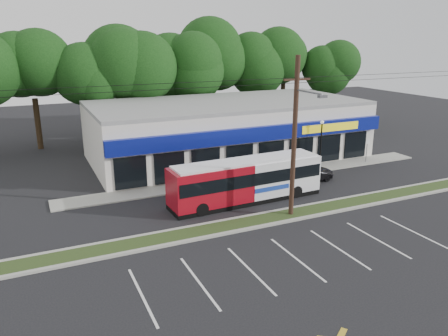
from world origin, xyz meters
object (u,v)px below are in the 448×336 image
at_px(car_dark, 306,172).
at_px(pedestrian_a, 257,179).
at_px(utility_pole, 293,133).
at_px(lamp_post, 321,139).
at_px(pedestrian_b, 304,167).
at_px(sign_post, 367,146).
at_px(metrobus, 247,179).

bearing_deg(car_dark, pedestrian_a, 87.18).
distance_m(utility_pole, lamp_post, 11.67).
bearing_deg(utility_pole, pedestrian_b, 49.25).
xyz_separation_m(lamp_post, sign_post, (5.00, -0.23, -1.12)).
bearing_deg(lamp_post, metrobus, -155.41).
distance_m(utility_pole, sign_post, 15.71).
bearing_deg(sign_post, metrobus, -164.20).
relative_size(utility_pole, car_dark, 10.89).
distance_m(metrobus, car_dark, 6.52).
height_order(sign_post, pedestrian_b, sign_post).
height_order(metrobus, pedestrian_a, metrobus).
xyz_separation_m(metrobus, pedestrian_a, (1.64, 1.50, -0.63)).
height_order(lamp_post, pedestrian_a, lamp_post).
bearing_deg(pedestrian_a, pedestrian_b, -163.03).
height_order(sign_post, car_dark, sign_post).
bearing_deg(utility_pole, metrobus, 108.98).
distance_m(utility_pole, pedestrian_a, 6.78).
xyz_separation_m(sign_post, pedestrian_a, (-12.75, -2.57, -0.61)).
bearing_deg(pedestrian_a, utility_pole, 86.74).
xyz_separation_m(metrobus, car_dark, (6.23, 1.76, -0.79)).
bearing_deg(utility_pole, sign_post, 30.15).
height_order(utility_pole, sign_post, utility_pole).
distance_m(lamp_post, pedestrian_a, 8.42).
bearing_deg(sign_post, car_dark, -164.19).
distance_m(utility_pole, metrobus, 5.39).
xyz_separation_m(utility_pole, lamp_post, (8.17, 7.87, -2.74)).
relative_size(metrobus, pedestrian_a, 5.92).
relative_size(sign_post, pedestrian_b, 1.38).
bearing_deg(car_dark, lamp_post, -57.38).
relative_size(lamp_post, metrobus, 0.38).
bearing_deg(lamp_post, utility_pole, -136.05).
bearing_deg(pedestrian_a, lamp_post, -158.75).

